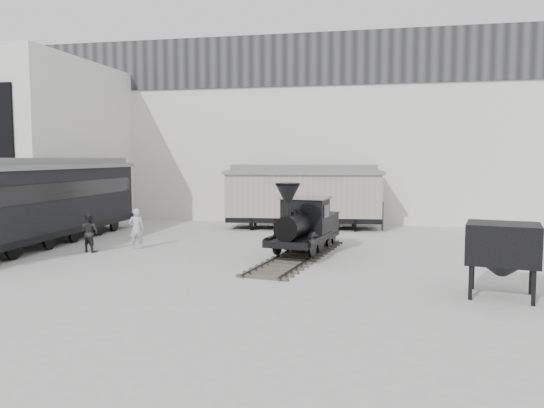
% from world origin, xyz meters
% --- Properties ---
extents(ground, '(90.00, 90.00, 0.00)m').
position_xyz_m(ground, '(0.00, 0.00, 0.00)').
color(ground, '#9E9E9B').
extents(north_wall, '(34.00, 2.51, 11.00)m').
position_xyz_m(north_wall, '(0.00, 14.98, 5.55)').
color(north_wall, silver).
rests_on(north_wall, ground).
extents(west_pavilion, '(7.00, 12.11, 9.00)m').
position_xyz_m(west_pavilion, '(-14.50, 9.96, 4.49)').
color(west_pavilion, silver).
rests_on(west_pavilion, ground).
extents(locomotive, '(2.98, 8.31, 2.87)m').
position_xyz_m(locomotive, '(1.25, 3.58, 1.06)').
color(locomotive, '#3F3935').
rests_on(locomotive, ground).
extents(boxcar, '(8.75, 3.60, 3.48)m').
position_xyz_m(boxcar, '(0.12, 11.40, 1.83)').
color(boxcar, black).
rests_on(boxcar, ground).
extents(passenger_coach, '(3.18, 13.38, 3.56)m').
position_xyz_m(passenger_coach, '(-10.45, 4.04, 1.97)').
color(passenger_coach, black).
rests_on(passenger_coach, ground).
extents(visitor_a, '(0.74, 0.63, 1.72)m').
position_xyz_m(visitor_a, '(-5.89, 3.60, 0.86)').
color(visitor_a, '#B7B7B7').
rests_on(visitor_a, ground).
extents(visitor_b, '(0.89, 0.76, 1.60)m').
position_xyz_m(visitor_b, '(-7.42, 2.50, 0.80)').
color(visitor_b, '#242424').
rests_on(visitor_b, ground).
extents(coal_hopper, '(2.16, 1.89, 2.06)m').
position_xyz_m(coal_hopper, '(7.56, -1.64, 1.34)').
color(coal_hopper, black).
rests_on(coal_hopper, ground).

